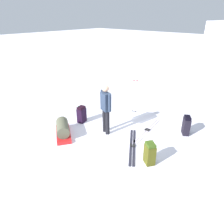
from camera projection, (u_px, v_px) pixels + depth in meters
ground_plane at (112, 130)px, 7.18m from camera, size 80.00×80.00×0.00m
skier_standing at (106, 107)px, 6.62m from camera, size 0.55×0.31×1.70m
ski_pair_near at (147, 130)px, 7.14m from camera, size 0.42×1.89×0.05m
ski_pair_far at (132, 146)px, 6.29m from camera, size 1.22×1.65×0.05m
backpack_large_dark at (150, 153)px, 5.46m from camera, size 0.38×0.37×0.64m
backpack_bright at (186, 125)px, 6.81m from camera, size 0.36×0.39×0.66m
backpack_small_spare at (82, 114)px, 7.59m from camera, size 0.29×0.35×0.63m
ski_poles_planted_near at (135, 95)px, 8.13m from camera, size 0.19×0.11×1.39m
gear_sled at (63, 129)px, 6.79m from camera, size 1.26×1.04×0.49m
thermos_bottle at (79, 109)px, 8.44m from camera, size 0.07×0.07×0.26m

